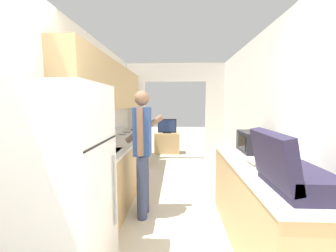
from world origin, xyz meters
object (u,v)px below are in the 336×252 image
refrigerator (63,186)px  suitcase (290,172)px  knife (132,130)px  tv_cabinet (167,143)px  television (167,126)px  range_oven (131,154)px  microwave (254,142)px  person (143,150)px  book_stack (261,162)px

refrigerator → suitcase: refrigerator is taller
knife → suitcase: bearing=-90.3°
tv_cabinet → television: bearing=-90.0°
tv_cabinet → knife: bearing=-118.3°
range_oven → microwave: bearing=-38.1°
refrigerator → television: refrigerator is taller
person → suitcase: (1.26, -1.14, 0.12)m
tv_cabinet → knife: (-0.75, -1.39, 0.58)m
refrigerator → tv_cabinet: refrigerator is taller
person → microwave: size_ratio=3.63×
book_stack → refrigerator: bearing=-164.4°
television → knife: television is taller
range_oven → book_stack: range_oven is taller
refrigerator → microwave: size_ratio=3.63×
person → television: bearing=-1.1°
tv_cabinet → television: television is taller
range_oven → person: (0.52, -1.56, 0.45)m
tv_cabinet → range_oven: bearing=-109.2°
refrigerator → television: size_ratio=3.00×
suitcase → television: suitcase is taller
tv_cabinet → knife: 1.69m
person → book_stack: bearing=-110.6°
person → suitcase: bearing=-130.6°
refrigerator → microwave: (1.93, 1.06, 0.18)m
microwave → knife: (-2.03, 2.08, -0.12)m
suitcase → television: size_ratio=1.05×
person → microwave: 1.44m
book_stack → television: size_ratio=0.46×
book_stack → television: bearing=106.0°
refrigerator → microwave: refrigerator is taller
range_oven → book_stack: 2.81m
refrigerator → person: size_ratio=1.00×
refrigerator → book_stack: 1.86m
suitcase → microwave: (0.18, 1.17, -0.00)m
person → knife: size_ratio=4.93×
range_oven → suitcase: 3.29m
range_oven → suitcase: suitcase is taller
book_stack → tv_cabinet: book_stack is taller
tv_cabinet → knife: size_ratio=2.21×
range_oven → person: size_ratio=0.61×
refrigerator → range_oven: refrigerator is taller
range_oven → tv_cabinet: (0.68, 1.94, -0.14)m
refrigerator → knife: 3.14m
book_stack → knife: 3.25m
refrigerator → television: bearing=81.8°
microwave → knife: microwave is taller
suitcase → knife: suitcase is taller
suitcase → knife: size_ratio=1.72×
refrigerator → suitcase: (1.75, -0.11, 0.18)m
person → tv_cabinet: (0.16, 3.50, -0.59)m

